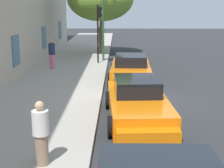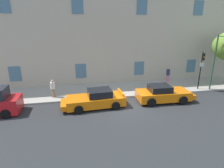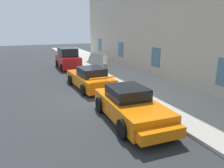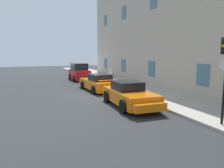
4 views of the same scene
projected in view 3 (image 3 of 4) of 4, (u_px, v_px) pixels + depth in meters
ground_plane at (94, 99)px, 12.23m from camera, size 80.00×80.00×0.00m
sidewalk at (154, 90)px, 13.76m from camera, size 60.00×4.41×0.14m
sportscar_red_lead at (89, 78)px, 14.48m from camera, size 5.00×2.29×1.40m
sportscar_yellow_flank at (132, 107)px, 9.15m from camera, size 4.78×2.24×1.42m
hatchback_parked at (68, 59)px, 21.01m from camera, size 3.97×1.97×1.97m
pedestrian_strolling at (105, 63)px, 18.27m from camera, size 0.53×0.53×1.57m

